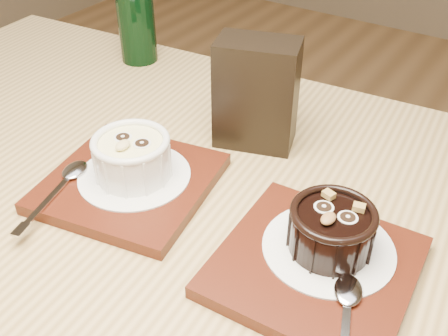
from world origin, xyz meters
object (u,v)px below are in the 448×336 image
object	(u,v)px
ramekin_white	(132,155)
condiment_stand	(256,94)
ramekin_dark	(332,228)
tray_left	(130,183)
table	(174,289)
green_bottle	(135,9)
tray_right	(315,267)

from	to	relation	value
ramekin_white	condiment_stand	world-z (taller)	condiment_stand
condiment_stand	ramekin_dark	bearing A→B (deg)	-40.16
ramekin_white	tray_left	bearing A→B (deg)	-125.40
table	ramekin_dark	world-z (taller)	ramekin_dark
green_bottle	ramekin_white	bearing A→B (deg)	-49.89
table	tray_right	world-z (taller)	tray_right
table	green_bottle	world-z (taller)	green_bottle
tray_left	ramekin_dark	world-z (taller)	ramekin_dark
green_bottle	condiment_stand	bearing A→B (deg)	-20.27
ramekin_white	tray_right	xyz separation A→B (m)	(0.23, -0.01, -0.04)
table	ramekin_dark	distance (m)	0.21
tray_left	ramekin_white	xyz separation A→B (m)	(0.00, 0.01, 0.04)
condiment_stand	ramekin_white	bearing A→B (deg)	-112.63
table	tray_right	size ratio (longest dim) A/B	7.02
table	tray_right	xyz separation A→B (m)	(0.15, 0.03, 0.10)
tray_left	tray_right	distance (m)	0.24
condiment_stand	green_bottle	distance (m)	0.31
tray_right	ramekin_dark	xyz separation A→B (m)	(0.00, 0.02, 0.04)
ramekin_white	table	bearing A→B (deg)	-31.43
tray_left	tray_right	size ratio (longest dim) A/B	1.00
tray_right	green_bottle	bearing A→B (deg)	149.21
table	condiment_stand	size ratio (longest dim) A/B	9.03
condiment_stand	tray_left	bearing A→B (deg)	-112.90
ramekin_dark	condiment_stand	distance (m)	0.22
tray_left	ramekin_white	bearing A→B (deg)	59.83
ramekin_dark	green_bottle	world-z (taller)	green_bottle
table	condiment_stand	distance (m)	0.26
ramekin_white	tray_right	distance (m)	0.24
ramekin_white	green_bottle	bearing A→B (deg)	124.89
ramekin_white	condiment_stand	size ratio (longest dim) A/B	0.63
tray_left	green_bottle	distance (m)	0.36
tray_right	green_bottle	world-z (taller)	green_bottle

